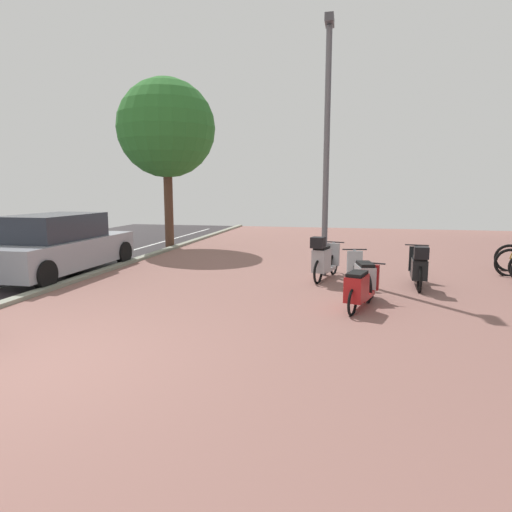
# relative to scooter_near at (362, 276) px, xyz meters

# --- Properties ---
(ground) EXTENTS (21.00, 40.00, 0.13)m
(ground) POSITION_rel_scooter_near_xyz_m (-2.56, -4.53, -0.42)
(ground) COLOR black
(scooter_near) EXTENTS (0.66, 1.84, 0.87)m
(scooter_near) POSITION_rel_scooter_near_xyz_m (0.00, 0.00, 0.00)
(scooter_near) COLOR black
(scooter_near) RESTS_ON ground
(scooter_mid) EXTENTS (0.73, 1.73, 1.07)m
(scooter_mid) POSITION_rel_scooter_near_xyz_m (-0.83, 1.37, 0.08)
(scooter_mid) COLOR black
(scooter_mid) RESTS_ON ground
(scooter_far) EXTENTS (0.52, 1.79, 0.97)m
(scooter_far) POSITION_rel_scooter_near_xyz_m (1.20, 0.99, 0.05)
(scooter_far) COLOR black
(scooter_far) RESTS_ON ground
(scooter_extra) EXTENTS (0.75, 1.71, 0.74)m
(scooter_extra) POSITION_rel_scooter_near_xyz_m (-0.05, -1.00, -0.02)
(scooter_extra) COLOR black
(scooter_extra) RESTS_ON ground
(parked_car_near) EXTENTS (1.87, 4.35, 1.49)m
(parked_car_near) POSITION_rel_scooter_near_xyz_m (-7.37, 0.80, 0.30)
(parked_car_near) COLOR #A0A2AB
(parked_car_near) RESTS_ON ground
(lamp_post) EXTENTS (0.20, 0.52, 5.97)m
(lamp_post) POSITION_rel_scooter_near_xyz_m (-0.86, 1.98, 2.91)
(lamp_post) COLOR slate
(lamp_post) RESTS_ON ground
(street_tree) EXTENTS (3.45, 3.45, 5.95)m
(street_tree) POSITION_rel_scooter_near_xyz_m (-6.73, 6.24, 3.81)
(street_tree) COLOR brown
(street_tree) RESTS_ON ground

